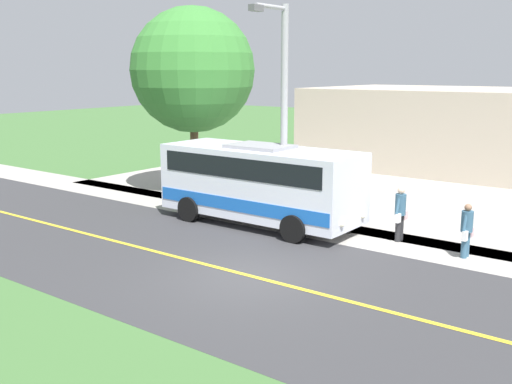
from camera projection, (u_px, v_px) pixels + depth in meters
ground_plane at (249, 276)px, 15.85m from camera, size 120.00×120.00×0.00m
road_surface at (249, 276)px, 15.85m from camera, size 8.00×100.00×0.01m
sidewalk at (344, 234)px, 19.92m from camera, size 2.40×100.00×0.01m
parking_lot_surface at (499, 207)px, 23.79m from camera, size 14.00×36.00×0.01m
road_centre_line at (249, 276)px, 15.85m from camera, size 0.16×100.00×0.00m
shuttle_bus_front at (260, 181)px, 20.89m from camera, size 2.78×7.36×2.82m
pedestrian_with_bags at (467, 229)px, 17.26m from camera, size 0.72×0.34×1.59m
pedestrian_waiting at (400, 212)px, 18.90m from camera, size 0.72×0.34×1.76m
street_light_pole at (282, 106)px, 20.20m from camera, size 1.97×0.24×7.48m
tree_curbside at (193, 70)px, 25.72m from camera, size 5.38×5.38×8.03m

